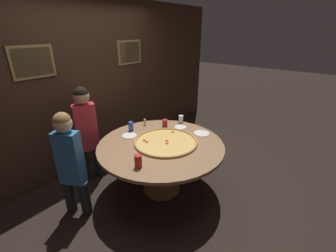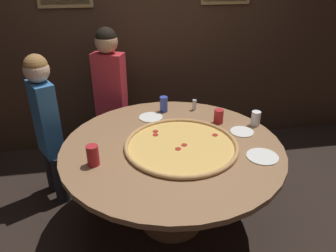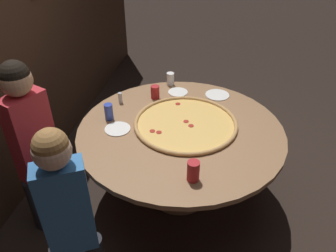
% 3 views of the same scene
% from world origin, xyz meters
% --- Properties ---
extents(ground_plane, '(24.00, 24.00, 0.00)m').
position_xyz_m(ground_plane, '(0.00, 0.00, 0.00)').
color(ground_plane, black).
extents(back_wall, '(6.40, 0.08, 2.60)m').
position_xyz_m(back_wall, '(0.00, 1.43, 1.30)').
color(back_wall, '#3D281C').
rests_on(back_wall, ground_plane).
extents(dining_table, '(1.65, 1.65, 0.74)m').
position_xyz_m(dining_table, '(0.00, 0.00, 0.62)').
color(dining_table, '#936B47').
rests_on(dining_table, ground_plane).
extents(giant_pizza, '(0.85, 0.85, 0.03)m').
position_xyz_m(giant_pizza, '(0.06, -0.03, 0.75)').
color(giant_pizza, '#EAB75B').
rests_on(giant_pizza, dining_table).
extents(drink_cup_far_right, '(0.08, 0.08, 0.15)m').
position_xyz_m(drink_cup_far_right, '(-0.57, -0.16, 0.81)').
color(drink_cup_far_right, '#B22328').
rests_on(drink_cup_far_right, dining_table).
extents(drink_cup_beside_pizza, '(0.08, 0.08, 0.12)m').
position_xyz_m(drink_cup_beside_pizza, '(0.45, 0.30, 0.80)').
color(drink_cup_beside_pizza, '#B22328').
rests_on(drink_cup_beside_pizza, dining_table).
extents(drink_cup_far_left, '(0.07, 0.07, 0.12)m').
position_xyz_m(drink_cup_far_left, '(0.74, 0.21, 0.80)').
color(drink_cup_far_left, white).
rests_on(drink_cup_far_left, dining_table).
extents(drink_cup_near_left, '(0.07, 0.07, 0.14)m').
position_xyz_m(drink_cup_near_left, '(0.03, 0.60, 0.81)').
color(drink_cup_near_left, '#384CB7').
rests_on(drink_cup_near_left, dining_table).
extents(white_plate_right_side, '(0.19, 0.19, 0.01)m').
position_xyz_m(white_plate_right_side, '(0.59, 0.11, 0.74)').
color(white_plate_right_side, white).
rests_on(white_plate_right_side, dining_table).
extents(white_plate_near_front, '(0.21, 0.21, 0.01)m').
position_xyz_m(white_plate_near_front, '(-0.10, 0.49, 0.74)').
color(white_plate_near_front, white).
rests_on(white_plate_near_front, dining_table).
extents(white_plate_beside_cup, '(0.22, 0.22, 0.01)m').
position_xyz_m(white_plate_beside_cup, '(0.60, -0.26, 0.74)').
color(white_plate_beside_cup, white).
rests_on(white_plate_beside_cup, dining_table).
extents(condiment_shaker, '(0.04, 0.04, 0.10)m').
position_xyz_m(condiment_shaker, '(0.31, 0.59, 0.79)').
color(condiment_shaker, silver).
rests_on(condiment_shaker, dining_table).
extents(diner_far_left, '(0.38, 0.26, 1.43)m').
position_xyz_m(diner_far_left, '(-0.44, 1.02, 0.81)').
color(diner_far_left, '#232328').
rests_on(diner_far_left, ground_plane).
extents(diner_side_left, '(0.26, 0.35, 1.34)m').
position_xyz_m(diner_side_left, '(-0.98, 0.52, 0.76)').
color(diner_side_left, '#232328').
rests_on(diner_side_left, ground_plane).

